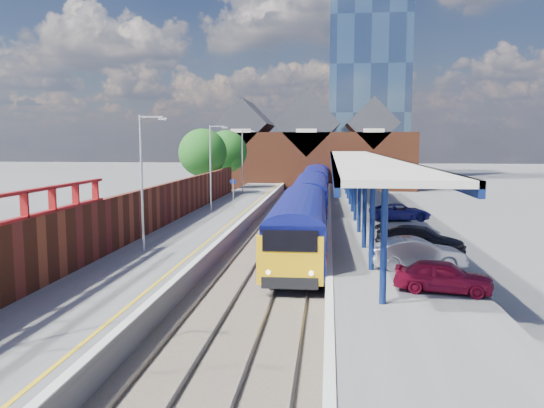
{
  "coord_description": "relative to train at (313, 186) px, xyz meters",
  "views": [
    {
      "loc": [
        3.07,
        -20.33,
        6.62
      ],
      "look_at": [
        -0.6,
        13.91,
        2.6
      ],
      "focal_mm": 35.0,
      "sensor_mm": 36.0,
      "label": 1
    }
  ],
  "objects": [
    {
      "name": "left_platform",
      "position": [
        -6.99,
        -14.1,
        -1.62
      ],
      "size": [
        5.0,
        76.0,
        1.0
      ],
      "primitive_type": "cube",
      "color": "#565659",
      "rests_on": "ground"
    },
    {
      "name": "right_platform",
      "position": [
        4.51,
        -14.1,
        -1.62
      ],
      "size": [
        6.0,
        76.0,
        1.0
      ],
      "primitive_type": "cube",
      "color": "#565659",
      "rests_on": "ground"
    },
    {
      "name": "yellow_line",
      "position": [
        -5.24,
        -14.1,
        -1.12
      ],
      "size": [
        0.14,
        76.0,
        0.01
      ],
      "primitive_type": "cube",
      "color": "yellow",
      "rests_on": "left_platform"
    },
    {
      "name": "parked_car_silver",
      "position": [
        5.58,
        -30.56,
        -0.44
      ],
      "size": [
        4.27,
        1.86,
        1.37
      ],
      "primitive_type": "imported",
      "rotation": [
        0.0,
        0.0,
        1.67
      ],
      "color": "#B3B5B8",
      "rests_on": "right_platform"
    },
    {
      "name": "parked_car_blue",
      "position": [
        6.76,
        -15.71,
        -0.52
      ],
      "size": [
        4.63,
        2.71,
        1.21
      ],
      "primitive_type": "imported",
      "rotation": [
        0.0,
        0.0,
        1.74
      ],
      "color": "navy",
      "rests_on": "right_platform"
    },
    {
      "name": "train",
      "position": [
        0.0,
        0.0,
        0.0
      ],
      "size": [
        3.03,
        65.94,
        3.45
      ],
      "color": "navy",
      "rests_on": "ground"
    },
    {
      "name": "parked_car_dark",
      "position": [
        6.31,
        -26.91,
        -0.46
      ],
      "size": [
        4.9,
        3.45,
        1.32
      ],
      "primitive_type": "imported",
      "rotation": [
        0.0,
        0.0,
        1.17
      ],
      "color": "black",
      "rests_on": "right_platform"
    },
    {
      "name": "rails",
      "position": [
        -1.49,
        -14.1,
        -2.0
      ],
      "size": [
        4.51,
        76.0,
        0.14
      ],
      "color": "slate",
      "rests_on": "ground"
    },
    {
      "name": "canopy",
      "position": [
        3.99,
        -12.15,
        3.13
      ],
      "size": [
        4.5,
        52.0,
        4.48
      ],
      "color": "#0E1E52",
      "rests_on": "right_platform"
    },
    {
      "name": "lamp_post_d",
      "position": [
        -7.86,
        3.9,
        2.87
      ],
      "size": [
        1.48,
        0.18,
        7.0
      ],
      "color": "#A5A8AA",
      "rests_on": "left_platform"
    },
    {
      "name": "tree_far",
      "position": [
        -10.84,
        9.8,
        3.23
      ],
      "size": [
        5.2,
        5.2,
        8.1
      ],
      "color": "#382314",
      "rests_on": "ground"
    },
    {
      "name": "tree_near",
      "position": [
        -11.84,
        1.8,
        3.23
      ],
      "size": [
        5.2,
        5.2,
        8.1
      ],
      "color": "#382314",
      "rests_on": "ground"
    },
    {
      "name": "ground",
      "position": [
        -1.49,
        -4.1,
        -2.12
      ],
      "size": [
        240.0,
        240.0,
        0.0
      ],
      "primitive_type": "plane",
      "color": "#5B5B5E",
      "rests_on": "ground"
    },
    {
      "name": "brick_wall",
      "position": [
        -9.59,
        -20.56,
        0.33
      ],
      "size": [
        0.35,
        50.0,
        3.86
      ],
      "color": "#622C1A",
      "rests_on": "left_platform"
    },
    {
      "name": "parked_car_red",
      "position": [
        5.92,
        -34.35,
        -0.51
      ],
      "size": [
        3.83,
        2.15,
        1.23
      ],
      "primitive_type": "imported",
      "rotation": [
        0.0,
        0.0,
        1.37
      ],
      "color": "maroon",
      "rests_on": "right_platform"
    },
    {
      "name": "ballast_bed",
      "position": [
        -1.49,
        -14.1,
        -2.09
      ],
      "size": [
        6.0,
        76.0,
        0.06
      ],
      "primitive_type": "cube",
      "color": "#473D33",
      "rests_on": "ground"
    },
    {
      "name": "station_building",
      "position": [
        -1.49,
        23.9,
        3.33
      ],
      "size": [
        30.0,
        12.12,
        13.78
      ],
      "color": "#622C1A",
      "rests_on": "ground"
    },
    {
      "name": "coping_left",
      "position": [
        -4.64,
        -14.1,
        -1.1
      ],
      "size": [
        0.3,
        76.0,
        0.05
      ],
      "primitive_type": "cube",
      "color": "silver",
      "rests_on": "left_platform"
    },
    {
      "name": "lamp_post_b",
      "position": [
        -7.86,
        -28.1,
        2.87
      ],
      "size": [
        1.48,
        0.18,
        7.0
      ],
      "color": "#A5A8AA",
      "rests_on": "left_platform"
    },
    {
      "name": "platform_sign",
      "position": [
        -6.49,
        -10.1,
        0.57
      ],
      "size": [
        0.55,
        0.08,
        2.5
      ],
      "color": "#A5A8AA",
      "rests_on": "left_platform"
    },
    {
      "name": "coping_right",
      "position": [
        1.66,
        -14.1,
        -1.1
      ],
      "size": [
        0.3,
        76.0,
        0.05
      ],
      "primitive_type": "cube",
      "color": "silver",
      "rests_on": "right_platform"
    },
    {
      "name": "glass_tower",
      "position": [
        8.51,
        45.9,
        18.08
      ],
      "size": [
        14.2,
        14.2,
        40.3
      ],
      "color": "#425471",
      "rests_on": "ground"
    },
    {
      "name": "lamp_post_c",
      "position": [
        -7.86,
        -12.1,
        2.87
      ],
      "size": [
        1.48,
        0.18,
        7.0
      ],
      "color": "#A5A8AA",
      "rests_on": "left_platform"
    }
  ]
}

